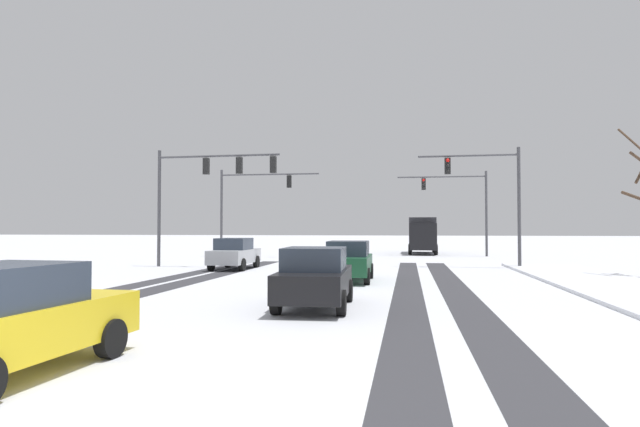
{
  "coord_description": "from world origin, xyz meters",
  "views": [
    {
      "loc": [
        3.95,
        -4.81,
        2.13
      ],
      "look_at": [
        0.0,
        18.76,
        2.8
      ],
      "focal_mm": 29.61,
      "sensor_mm": 36.0,
      "label": 1
    }
  ],
  "objects_px": {
    "traffic_signal_near_left": "(207,179)",
    "car_dark_green_second": "(349,261)",
    "traffic_signal_near_right": "(491,187)",
    "car_black_third": "(315,277)",
    "box_truck_delivery": "(422,234)",
    "traffic_signal_far_right": "(461,198)",
    "car_silver_lead": "(234,253)",
    "traffic_signal_far_left": "(249,196)",
    "car_yellow_cab_fourth": "(6,320)"
  },
  "relations": [
    {
      "from": "traffic_signal_near_left",
      "to": "car_dark_green_second",
      "type": "bearing_deg",
      "value": -36.72
    },
    {
      "from": "traffic_signal_near_right",
      "to": "car_black_third",
      "type": "bearing_deg",
      "value": -113.79
    },
    {
      "from": "traffic_signal_near_right",
      "to": "box_truck_delivery",
      "type": "bearing_deg",
      "value": 101.75
    },
    {
      "from": "car_dark_green_second",
      "to": "car_black_third",
      "type": "xyz_separation_m",
      "value": [
        -0.1,
        -7.2,
        0.0
      ]
    },
    {
      "from": "traffic_signal_far_right",
      "to": "car_silver_lead",
      "type": "relative_size",
      "value": 1.65
    },
    {
      "from": "traffic_signal_near_right",
      "to": "traffic_signal_far_left",
      "type": "xyz_separation_m",
      "value": [
        -16.07,
        8.02,
        0.12
      ]
    },
    {
      "from": "traffic_signal_near_right",
      "to": "car_silver_lead",
      "type": "bearing_deg",
      "value": -166.47
    },
    {
      "from": "car_silver_lead",
      "to": "car_dark_green_second",
      "type": "bearing_deg",
      "value": -38.55
    },
    {
      "from": "traffic_signal_near_left",
      "to": "traffic_signal_far_right",
      "type": "xyz_separation_m",
      "value": [
        14.93,
        14.0,
        -0.35
      ]
    },
    {
      "from": "box_truck_delivery",
      "to": "car_silver_lead",
      "type": "bearing_deg",
      "value": -118.28
    },
    {
      "from": "traffic_signal_near_right",
      "to": "car_dark_green_second",
      "type": "xyz_separation_m",
      "value": [
        -6.8,
        -8.45,
        -3.57
      ]
    },
    {
      "from": "car_black_third",
      "to": "box_truck_delivery",
      "type": "bearing_deg",
      "value": 83.33
    },
    {
      "from": "box_truck_delivery",
      "to": "car_dark_green_second",
      "type": "bearing_deg",
      "value": -98.41
    },
    {
      "from": "car_silver_lead",
      "to": "car_black_third",
      "type": "distance_m",
      "value": 14.02
    },
    {
      "from": "traffic_signal_far_right",
      "to": "car_yellow_cab_fourth",
      "type": "distance_m",
      "value": 36.3
    },
    {
      "from": "car_silver_lead",
      "to": "traffic_signal_near_left",
      "type": "bearing_deg",
      "value": 149.89
    },
    {
      "from": "traffic_signal_near_left",
      "to": "traffic_signal_far_right",
      "type": "height_order",
      "value": "same"
    },
    {
      "from": "car_silver_lead",
      "to": "car_yellow_cab_fourth",
      "type": "height_order",
      "value": "same"
    },
    {
      "from": "traffic_signal_near_left",
      "to": "car_yellow_cab_fourth",
      "type": "distance_m",
      "value": 21.81
    },
    {
      "from": "car_dark_green_second",
      "to": "car_yellow_cab_fourth",
      "type": "distance_m",
      "value": 14.77
    },
    {
      "from": "traffic_signal_near_right",
      "to": "traffic_signal_far_left",
      "type": "bearing_deg",
      "value": 153.48
    },
    {
      "from": "car_black_third",
      "to": "car_yellow_cab_fourth",
      "type": "bearing_deg",
      "value": -114.32
    },
    {
      "from": "car_silver_lead",
      "to": "car_black_third",
      "type": "relative_size",
      "value": 0.99
    },
    {
      "from": "traffic_signal_far_right",
      "to": "car_dark_green_second",
      "type": "distance_m",
      "value": 21.68
    },
    {
      "from": "traffic_signal_near_right",
      "to": "car_yellow_cab_fourth",
      "type": "bearing_deg",
      "value": -113.96
    },
    {
      "from": "traffic_signal_far_left",
      "to": "traffic_signal_far_right",
      "type": "height_order",
      "value": "same"
    },
    {
      "from": "traffic_signal_near_left",
      "to": "car_black_third",
      "type": "xyz_separation_m",
      "value": [
        8.48,
        -13.6,
        -4.01
      ]
    },
    {
      "from": "traffic_signal_near_left",
      "to": "traffic_signal_far_right",
      "type": "bearing_deg",
      "value": 43.16
    },
    {
      "from": "traffic_signal_near_right",
      "to": "box_truck_delivery",
      "type": "xyz_separation_m",
      "value": [
        -3.25,
        15.6,
        -2.75
      ]
    },
    {
      "from": "traffic_signal_near_left",
      "to": "car_silver_lead",
      "type": "distance_m",
      "value": 4.63
    },
    {
      "from": "traffic_signal_near_right",
      "to": "car_black_third",
      "type": "xyz_separation_m",
      "value": [
        -6.9,
        -15.65,
        -3.57
      ]
    },
    {
      "from": "traffic_signal_far_left",
      "to": "box_truck_delivery",
      "type": "xyz_separation_m",
      "value": [
        12.82,
        7.59,
        -2.88
      ]
    },
    {
      "from": "car_black_third",
      "to": "traffic_signal_near_right",
      "type": "bearing_deg",
      "value": 66.21
    },
    {
      "from": "traffic_signal_near_left",
      "to": "box_truck_delivery",
      "type": "distance_m",
      "value": 21.66
    },
    {
      "from": "traffic_signal_near_left",
      "to": "traffic_signal_near_right",
      "type": "distance_m",
      "value": 15.52
    },
    {
      "from": "traffic_signal_far_left",
      "to": "car_yellow_cab_fourth",
      "type": "height_order",
      "value": "traffic_signal_far_left"
    },
    {
      "from": "traffic_signal_far_left",
      "to": "car_black_third",
      "type": "height_order",
      "value": "traffic_signal_far_left"
    },
    {
      "from": "car_black_third",
      "to": "traffic_signal_far_left",
      "type": "bearing_deg",
      "value": 111.17
    },
    {
      "from": "traffic_signal_far_right",
      "to": "traffic_signal_near_left",
      "type": "bearing_deg",
      "value": -136.84
    },
    {
      "from": "car_silver_lead",
      "to": "box_truck_delivery",
      "type": "relative_size",
      "value": 0.55
    },
    {
      "from": "car_dark_green_second",
      "to": "traffic_signal_near_left",
      "type": "bearing_deg",
      "value": 143.28
    },
    {
      "from": "car_black_third",
      "to": "traffic_signal_far_right",
      "type": "bearing_deg",
      "value": 76.84
    },
    {
      "from": "traffic_signal_far_left",
      "to": "box_truck_delivery",
      "type": "height_order",
      "value": "traffic_signal_far_left"
    },
    {
      "from": "car_silver_lead",
      "to": "car_black_third",
      "type": "xyz_separation_m",
      "value": [
        6.47,
        -12.44,
        0.0
      ]
    },
    {
      "from": "traffic_signal_far_left",
      "to": "car_dark_green_second",
      "type": "height_order",
      "value": "traffic_signal_far_left"
    },
    {
      "from": "traffic_signal_far_right",
      "to": "car_silver_lead",
      "type": "xyz_separation_m",
      "value": [
        -12.92,
        -15.17,
        -3.65
      ]
    },
    {
      "from": "traffic_signal_far_right",
      "to": "traffic_signal_near_right",
      "type": "bearing_deg",
      "value": -87.86
    },
    {
      "from": "traffic_signal_near_left",
      "to": "car_silver_lead",
      "type": "relative_size",
      "value": 1.71
    },
    {
      "from": "traffic_signal_near_right",
      "to": "car_yellow_cab_fourth",
      "type": "distance_m",
      "value": 25.25
    },
    {
      "from": "traffic_signal_near_left",
      "to": "car_yellow_cab_fourth",
      "type": "height_order",
      "value": "traffic_signal_near_left"
    }
  ]
}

